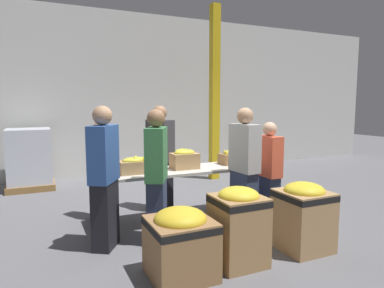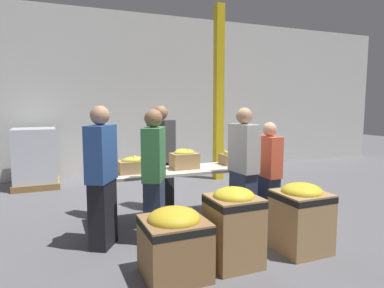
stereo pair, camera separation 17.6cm
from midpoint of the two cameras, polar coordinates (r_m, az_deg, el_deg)
ground_plane at (r=5.41m, az=0.11°, el=-12.30°), size 30.00×30.00×0.00m
wall_back at (r=8.77m, az=-9.60°, el=8.15°), size 16.00×0.08×4.00m
sorting_table at (r=5.22m, az=0.11°, el=-4.72°), size 2.57×0.70×0.78m
banana_box_0 at (r=4.93m, az=-8.55°, el=-3.44°), size 0.45×0.28×0.25m
banana_box_1 at (r=5.18m, az=-0.31°, el=-2.49°), size 0.40×0.28×0.31m
banana_box_2 at (r=5.62m, az=7.79°, el=-2.19°), size 0.41×0.32×0.23m
volunteer_0 at (r=5.42m, az=-13.74°, el=-4.19°), size 0.38×0.46×1.52m
volunteer_1 at (r=4.88m, az=9.59°, el=-4.16°), size 0.27×0.48×1.71m
volunteer_2 at (r=5.69m, az=-4.26°, el=-2.42°), size 0.39×0.52×1.74m
volunteer_3 at (r=4.30m, az=-13.66°, el=-5.51°), size 0.44×0.52×1.74m
volunteer_4 at (r=5.11m, az=13.60°, el=-4.95°), size 0.20×0.40×1.50m
volunteer_5 at (r=4.36m, az=-5.17°, el=-5.48°), size 0.41×0.51×1.70m
donation_bin_0 at (r=3.61m, az=-1.52°, el=-15.78°), size 0.63×0.63×0.72m
donation_bin_1 at (r=3.86m, az=8.26°, el=-13.05°), size 0.53×0.53×0.87m
donation_bin_2 at (r=4.39m, az=18.85°, el=-11.18°), size 0.57×0.57×0.83m
support_pillar at (r=8.01m, az=5.10°, el=8.36°), size 0.19×0.19×4.00m
pallet_stack_0 at (r=7.92m, az=-24.09°, el=-2.21°), size 0.92×0.92×1.25m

